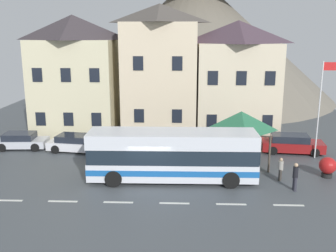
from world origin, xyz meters
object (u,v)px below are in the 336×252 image
parked_car_00 (292,144)px  harbour_buoy (328,166)px  flagpole (321,103)px  townhouse_00 (75,77)px  townhouse_02 (236,80)px  transit_bus (172,156)px  townhouse_01 (160,72)px  parked_car_03 (226,142)px  parked_car_01 (78,143)px  pedestrian_01 (295,176)px  bus_shelter (241,121)px  hilltop_castle (195,33)px  public_bench (249,150)px  pedestrian_00 (281,169)px  parked_car_02 (22,141)px

parked_car_00 → harbour_buoy: bearing=-74.5°
flagpole → townhouse_00: bearing=162.7°
townhouse_00 → townhouse_02: (13.87, 0.16, -0.23)m
townhouse_00 → transit_bus: 14.20m
parked_car_00 → townhouse_01: bearing=161.3°
parked_car_03 → harbour_buoy: size_ratio=3.12×
parked_car_01 → pedestrian_01: 16.03m
bus_shelter → parked_car_03: bus_shelter is taller
townhouse_01 → hilltop_castle: (3.60, 21.33, 3.30)m
bus_shelter → townhouse_00: bearing=150.9°
bus_shelter → public_bench: size_ratio=2.06×
parked_car_03 → harbour_buoy: 7.97m
parked_car_00 → transit_bus: bearing=-139.2°
bus_shelter → pedestrian_01: size_ratio=2.23×
transit_bus → parked_car_00: 10.73m
harbour_buoy → pedestrian_01: bearing=-140.2°
hilltop_castle → harbour_buoy: 33.23m
townhouse_02 → townhouse_01: bearing=179.6°
parked_car_01 → parked_car_03: size_ratio=1.17×
bus_shelter → pedestrian_00: bus_shelter is taller
townhouse_02 → parked_car_03: townhouse_02 is taller
bus_shelter → harbour_buoy: bearing=-25.2°
harbour_buoy → parked_car_00: bearing=99.0°
townhouse_01 → harbour_buoy: 15.68m
flagpole → parked_car_01: bearing=176.9°
bus_shelter → parked_car_01: 12.39m
parked_car_02 → harbour_buoy: harbour_buoy is taller
parked_car_00 → public_bench: bearing=-155.6°
hilltop_castle → parked_car_02: hilltop_castle is taller
townhouse_02 → parked_car_02: townhouse_02 is taller
parked_car_03 → parked_car_00: bearing=175.2°
harbour_buoy → townhouse_01: bearing=137.9°
parked_car_02 → parked_car_01: bearing=-10.3°
pedestrian_01 → harbour_buoy: (2.62, 2.19, -0.14)m
parked_car_00 → parked_car_02: (-20.84, 0.22, -0.07)m
townhouse_01 → pedestrian_00: 14.13m
parked_car_03 → parked_car_02: bearing=-0.2°
townhouse_02 → parked_car_03: size_ratio=2.42×
townhouse_00 → townhouse_02: bearing=0.7°
transit_bus → parked_car_03: size_ratio=2.50×
bus_shelter → pedestrian_01: bus_shelter is taller
townhouse_00 → pedestrian_01: (15.75, -11.97, -4.28)m
townhouse_01 → townhouse_02: size_ratio=1.14×
hilltop_castle → bus_shelter: bearing=-85.4°
townhouse_01 → public_bench: 10.39m
townhouse_02 → hilltop_castle: (-2.95, 21.38, 3.98)m
parked_car_00 → parked_car_01: 16.21m
parked_car_02 → bus_shelter: bearing=-13.6°
townhouse_02 → pedestrian_00: townhouse_02 is taller
parked_car_03 → pedestrian_01: size_ratio=2.46×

